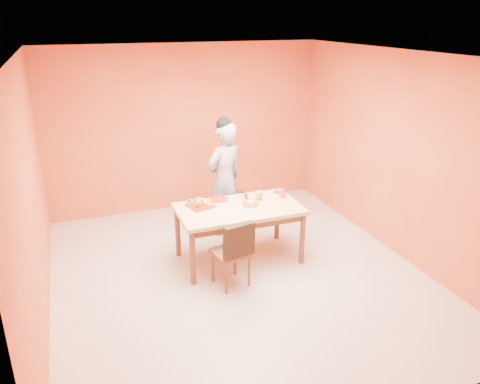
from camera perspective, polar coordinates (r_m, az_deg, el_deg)
name	(u,v)px	position (r m, az deg, el deg)	size (l,w,h in m)	color
floor	(239,275)	(6.04, -0.15, -10.09)	(5.00, 5.00, 0.00)	beige
ceiling	(239,55)	(5.19, -0.18, 16.38)	(5.00, 5.00, 0.00)	white
wall_back	(186,129)	(7.77, -6.64, 7.68)	(4.50, 4.50, 0.00)	#D46630
wall_left	(30,200)	(5.18, -24.18, -0.86)	(5.00, 5.00, 0.00)	#D46630
wall_right	(397,156)	(6.56, 18.64, 4.24)	(5.00, 5.00, 0.00)	#D46630
dining_table	(239,214)	(6.11, -0.13, -2.67)	(1.60, 0.90, 0.76)	#EBB67B
dining_chair	(231,251)	(5.63, -1.09, -7.26)	(0.48, 0.54, 0.87)	brown
pastry_pile	(200,202)	(6.10, -4.86, -1.21)	(0.27, 0.27, 0.09)	tan
person	(225,179)	(6.84, -1.89, 1.57)	(0.62, 0.40, 1.69)	gray
pastry_platter	(200,206)	(6.12, -4.84, -1.67)	(0.30, 0.30, 0.02)	maroon
red_dinner_plate	(218,199)	(6.33, -2.68, -0.85)	(0.26, 0.26, 0.02)	maroon
white_cake_plate	(250,206)	(6.10, 1.28, -1.68)	(0.32, 0.32, 0.01)	silver
sponge_cake	(250,203)	(6.09, 1.28, -1.41)	(0.22, 0.22, 0.05)	orange
cake_server	(246,196)	(6.24, 0.76, -0.54)	(0.04, 0.23, 0.01)	silver
egg_ornament	(259,195)	(6.30, 2.36, -0.36)	(0.11, 0.09, 0.14)	olive
magenta_glass	(282,193)	(6.41, 5.20, -0.16)	(0.08, 0.08, 0.11)	#C81E54
checker_tin	(277,192)	(6.57, 4.54, 0.01)	(0.10, 0.10, 0.03)	#3B2010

